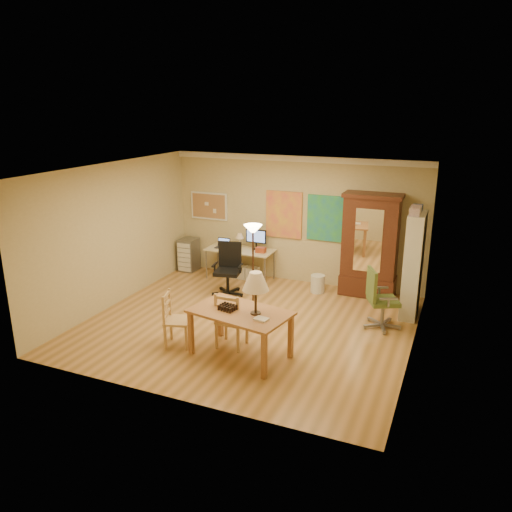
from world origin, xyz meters
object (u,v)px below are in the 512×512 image
at_px(office_chair_green, 380,312).
at_px(bookshelf, 413,266).
at_px(dining_table, 246,303).
at_px(computer_desk, 242,261).
at_px(armoire, 370,252).
at_px(office_chair_black, 228,281).

bearing_deg(office_chair_green, bookshelf, 62.32).
bearing_deg(bookshelf, office_chair_green, -117.68).
bearing_deg(dining_table, computer_desk, 115.43).
height_order(dining_table, armoire, armoire).
bearing_deg(office_chair_black, bookshelf, 6.08).
xyz_separation_m(office_chair_black, bookshelf, (3.50, 0.37, 0.66)).
bearing_deg(office_chair_black, office_chair_green, -7.21).
distance_m(computer_desk, bookshelf, 3.74).
bearing_deg(bookshelf, office_chair_black, -173.92).
distance_m(dining_table, computer_desk, 3.61).
xyz_separation_m(dining_table, computer_desk, (-1.54, 3.24, -0.47)).
bearing_deg(dining_table, office_chair_green, 47.28).
relative_size(office_chair_green, armoire, 0.51).
bearing_deg(computer_desk, bookshelf, -9.70).
xyz_separation_m(computer_desk, armoire, (2.74, 0.09, 0.49)).
bearing_deg(armoire, office_chair_green, -71.21).
relative_size(computer_desk, bookshelf, 0.78).
height_order(office_chair_black, office_chair_green, same).
height_order(office_chair_green, bookshelf, bookshelf).
height_order(dining_table, office_chair_green, dining_table).
height_order(office_chair_green, armoire, armoire).
height_order(computer_desk, office_chair_black, computer_desk).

